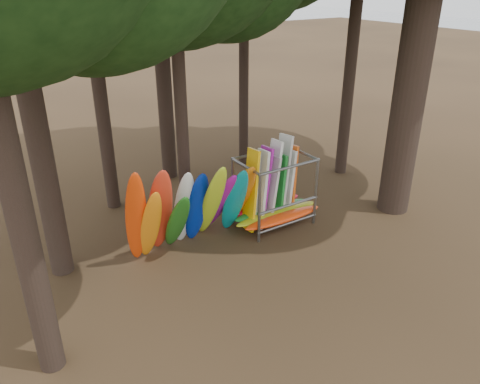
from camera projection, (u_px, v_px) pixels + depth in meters
ground at (280, 248)px, 14.10m from camera, size 120.00×120.00×0.00m
kayak_row at (194, 208)px, 13.66m from camera, size 4.22×2.19×3.15m
storage_rack at (274, 193)px, 15.13m from camera, size 3.16×1.60×2.87m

